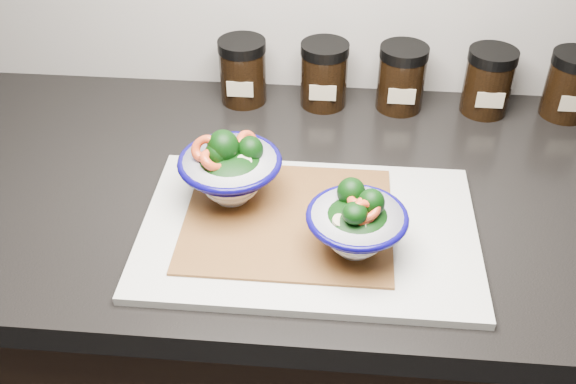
# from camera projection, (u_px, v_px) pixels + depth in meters

# --- Properties ---
(countertop) EXTENTS (3.50, 0.60, 0.04)m
(countertop) POSITION_uv_depth(u_px,v_px,m) (416.00, 202.00, 1.00)
(countertop) COLOR black
(countertop) RESTS_ON cabinet
(cutting_board) EXTENTS (0.45, 0.30, 0.01)m
(cutting_board) POSITION_uv_depth(u_px,v_px,m) (309.00, 231.00, 0.91)
(cutting_board) COLOR beige
(cutting_board) RESTS_ON countertop
(bamboo_mat) EXTENTS (0.28, 0.24, 0.00)m
(bamboo_mat) POSITION_uv_depth(u_px,v_px,m) (288.00, 219.00, 0.91)
(bamboo_mat) COLOR #91602B
(bamboo_mat) RESTS_ON cutting_board
(bowl_left) EXTENTS (0.14, 0.14, 0.11)m
(bowl_left) POSITION_uv_depth(u_px,v_px,m) (230.00, 170.00, 0.92)
(bowl_left) COLOR white
(bowl_left) RESTS_ON bamboo_mat
(bowl_right) EXTENTS (0.13, 0.13, 0.10)m
(bowl_right) POSITION_uv_depth(u_px,v_px,m) (357.00, 224.00, 0.84)
(bowl_right) COLOR white
(bowl_right) RESTS_ON bamboo_mat
(spice_jar_a) EXTENTS (0.08, 0.08, 0.11)m
(spice_jar_a) POSITION_uv_depth(u_px,v_px,m) (243.00, 71.00, 1.16)
(spice_jar_a) COLOR black
(spice_jar_a) RESTS_ON countertop
(spice_jar_b) EXTENTS (0.08, 0.08, 0.11)m
(spice_jar_b) POSITION_uv_depth(u_px,v_px,m) (324.00, 74.00, 1.15)
(spice_jar_b) COLOR black
(spice_jar_b) RESTS_ON countertop
(spice_jar_c) EXTENTS (0.08, 0.08, 0.11)m
(spice_jar_c) POSITION_uv_depth(u_px,v_px,m) (401.00, 78.00, 1.14)
(spice_jar_c) COLOR black
(spice_jar_c) RESTS_ON countertop
(spice_jar_d) EXTENTS (0.08, 0.08, 0.11)m
(spice_jar_d) POSITION_uv_depth(u_px,v_px,m) (488.00, 81.00, 1.13)
(spice_jar_d) COLOR black
(spice_jar_d) RESTS_ON countertop
(spice_jar_e) EXTENTS (0.08, 0.08, 0.11)m
(spice_jar_e) POSITION_uv_depth(u_px,v_px,m) (571.00, 85.00, 1.12)
(spice_jar_e) COLOR black
(spice_jar_e) RESTS_ON countertop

